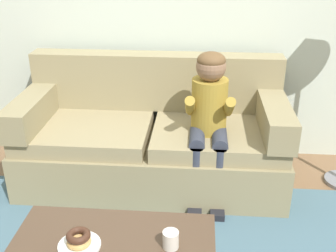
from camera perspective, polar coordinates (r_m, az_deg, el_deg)
ground at (r=2.80m, az=-2.36°, el=-16.09°), size 10.00×10.00×0.00m
couch at (r=3.32m, az=-2.08°, el=-1.78°), size 2.03×0.90×0.96m
coffee_table at (r=2.21m, az=-7.40°, el=-16.14°), size 1.02×0.50×0.44m
person_child at (r=2.98m, az=5.66°, el=1.72°), size 0.34×0.58×1.10m
plate at (r=2.17m, az=-12.03°, el=-15.70°), size 0.21×0.21×0.01m
donut at (r=2.15m, az=-12.09°, el=-15.20°), size 0.14×0.14×0.04m
donut_second at (r=2.13m, az=-12.18°, el=-14.45°), size 0.17×0.17×0.04m
mug at (r=2.10m, az=0.37°, el=-15.29°), size 0.08×0.08×0.09m
toy_controller at (r=2.93m, az=-14.85°, el=-14.31°), size 0.23×0.09×0.05m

